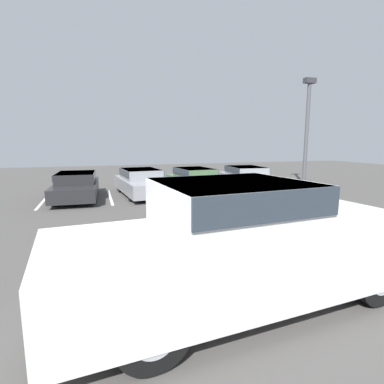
{
  "coord_description": "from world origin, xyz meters",
  "views": [
    {
      "loc": [
        -2.18,
        -4.45,
        2.51
      ],
      "look_at": [
        0.67,
        4.26,
        1.0
      ],
      "focal_mm": 28.0,
      "sensor_mm": 36.0,
      "label": 1
    }
  ],
  "objects": [
    {
      "name": "parked_sedan_a",
      "position": [
        -2.99,
        9.89,
        0.64
      ],
      "size": [
        1.98,
        4.71,
        1.18
      ],
      "rotation": [
        0.0,
        0.0,
        -1.61
      ],
      "color": "#232326",
      "rests_on": "ground_plane"
    },
    {
      "name": "parked_sedan_c",
      "position": [
        2.73,
        10.04,
        0.65
      ],
      "size": [
        2.08,
        4.59,
        1.22
      ],
      "rotation": [
        0.0,
        0.0,
        -1.5
      ],
      "color": "#4C6B47",
      "rests_on": "ground_plane"
    },
    {
      "name": "stall_stripe_e",
      "position": [
        6.93,
        9.9,
        0.0
      ],
      "size": [
        0.12,
        4.22,
        0.01
      ],
      "primitive_type": "cube",
      "color": "white",
      "rests_on": "ground_plane"
    },
    {
      "name": "pickup_truck",
      "position": [
        0.06,
        -0.44,
        0.96
      ],
      "size": [
        6.17,
        2.56,
        1.95
      ],
      "rotation": [
        0.0,
        0.0,
        0.08
      ],
      "color": "white",
      "rests_on": "ground_plane"
    },
    {
      "name": "stall_stripe_b",
      "position": [
        -1.54,
        9.9,
        0.0
      ],
      "size": [
        0.12,
        4.22,
        0.01
      ],
      "primitive_type": "cube",
      "color": "white",
      "rests_on": "ground_plane"
    },
    {
      "name": "ground_plane",
      "position": [
        0.0,
        0.0,
        0.0
      ],
      "size": [
        60.0,
        60.0,
        0.0
      ],
      "primitive_type": "plane",
      "color": "#4C4947"
    },
    {
      "name": "stall_stripe_c",
      "position": [
        1.28,
        9.9,
        0.0
      ],
      "size": [
        0.12,
        4.22,
        0.01
      ],
      "primitive_type": "cube",
      "color": "white",
      "rests_on": "ground_plane"
    },
    {
      "name": "stall_stripe_a",
      "position": [
        -4.37,
        9.9,
        0.0
      ],
      "size": [
        0.12,
        4.22,
        0.01
      ],
      "primitive_type": "cube",
      "color": "white",
      "rests_on": "ground_plane"
    },
    {
      "name": "stall_stripe_d",
      "position": [
        4.11,
        9.9,
        0.0
      ],
      "size": [
        0.12,
        4.22,
        0.01
      ],
      "primitive_type": "cube",
      "color": "white",
      "rests_on": "ground_plane"
    },
    {
      "name": "light_post",
      "position": [
        10.11,
        10.87,
        3.65
      ],
      "size": [
        0.7,
        0.36,
        6.26
      ],
      "color": "#515156",
      "rests_on": "ground_plane"
    },
    {
      "name": "parked_sedan_d",
      "position": [
        5.59,
        9.88,
        0.66
      ],
      "size": [
        2.24,
        4.61,
        1.24
      ],
      "rotation": [
        0.0,
        0.0,
        -1.67
      ],
      "color": "gray",
      "rests_on": "ground_plane"
    },
    {
      "name": "parked_sedan_b",
      "position": [
        -0.07,
        9.9,
        0.67
      ],
      "size": [
        2.2,
        4.71,
        1.26
      ],
      "rotation": [
        0.0,
        0.0,
        -1.48
      ],
      "color": "gray",
      "rests_on": "ground_plane"
    }
  ]
}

